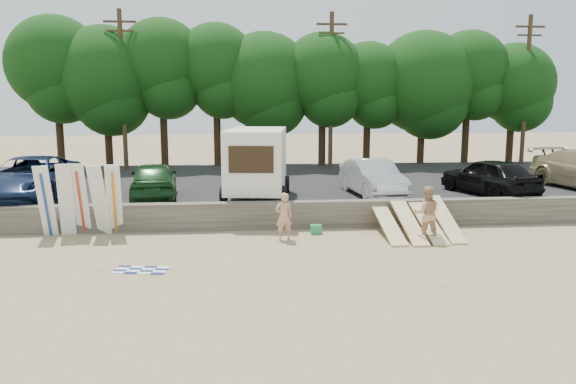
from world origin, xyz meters
The scene contains 24 objects.
ground centered at (0.00, 0.00, 0.00)m, with size 120.00×120.00×0.00m, color tan.
seawall centered at (0.00, 3.00, 0.50)m, with size 44.00×0.50×1.00m, color #6B6356.
parking_lot centered at (0.00, 10.50, 0.35)m, with size 44.00×14.50×0.70m, color #282828.
treeline centered at (-0.78, 17.51, 6.17)m, with size 33.45×6.33×8.89m.
utility_poles centered at (2.00, 16.00, 5.43)m, with size 25.80×0.26×9.00m.
box_trailer centered at (-2.79, 5.55, 2.28)m, with size 2.99×4.68×2.82m.
car_0 centered at (-11.88, 6.00, 1.56)m, with size 2.87×6.22×1.73m, color #122041.
car_1 centered at (-6.97, 5.85, 1.46)m, with size 1.81×4.49×1.53m, color #153B19.
car_2 centered at (2.08, 5.70, 1.46)m, with size 1.60×4.60×1.52m, color #ADAFB3.
car_3 centered at (7.06, 5.51, 1.49)m, with size 1.87×4.64×1.58m, color black.
surfboard_upright_0 centered at (-10.12, 2.36, 1.26)m, with size 0.50×0.06×2.60m, color white.
surfboard_upright_1 centered at (-9.48, 2.47, 1.28)m, with size 0.50×0.06×2.60m, color white.
surfboard_upright_2 centered at (-9.02, 2.56, 1.28)m, with size 0.50×0.06×2.60m, color white.
surfboard_upright_3 centered at (-8.35, 2.42, 1.25)m, with size 0.50×0.06×2.60m, color white.
surfboard_upright_4 centered at (-7.86, 2.50, 1.26)m, with size 0.50×0.06×2.60m, color white.
surfboard_low_0 centered at (1.62, 1.41, 0.43)m, with size 0.56×3.00×0.07m, color beige.
surfboard_low_1 centered at (2.30, 1.32, 0.50)m, with size 0.56×3.00×0.07m, color beige.
surfboard_low_2 centered at (2.99, 1.35, 0.48)m, with size 0.56×3.00×0.07m, color beige.
surfboard_low_3 centered at (3.63, 1.46, 0.59)m, with size 0.56×3.00×0.07m, color beige.
beachgoer_a centered at (-2.05, 1.27, 0.81)m, with size 0.59×0.39×1.63m, color tan.
beachgoer_b centered at (2.69, 0.68, 0.94)m, with size 0.91×0.71×1.87m, color tan.
cooler centered at (-0.84, 2.04, 0.16)m, with size 0.38×0.30×0.32m, color #28934B.
gear_bag centered at (2.53, 2.19, 0.11)m, with size 0.30×0.25×0.22m, color #C24516.
beach_towel centered at (-6.31, -1.78, 0.01)m, with size 1.50×1.50×0.00m, color white.
Camera 1 is at (-3.61, -17.16, 4.70)m, focal length 35.00 mm.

